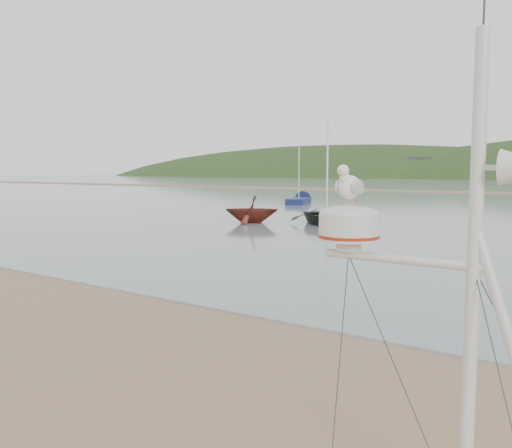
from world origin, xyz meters
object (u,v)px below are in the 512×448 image
Objects in this scene: mast_rig at (458,416)px; sailboat_blue_near at (302,200)px; boat_red at (252,197)px; boat_dark at (327,184)px.

mast_rig is 45.87m from sailboat_blue_near.
sailboat_blue_near reaches higher than boat_red.
mast_rig reaches higher than boat_dark.
mast_rig is 26.58m from boat_red.
sailboat_blue_near is at bearing 172.54° from boat_red.
boat_dark is at bearing 120.33° from mast_rig.
sailboat_blue_near reaches higher than mast_rig.
boat_dark is 1.52× the size of boat_red.
boat_dark is (-12.90, 22.05, 1.08)m from mast_rig.
sailboat_blue_near is at bearing 74.85° from boat_dark.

